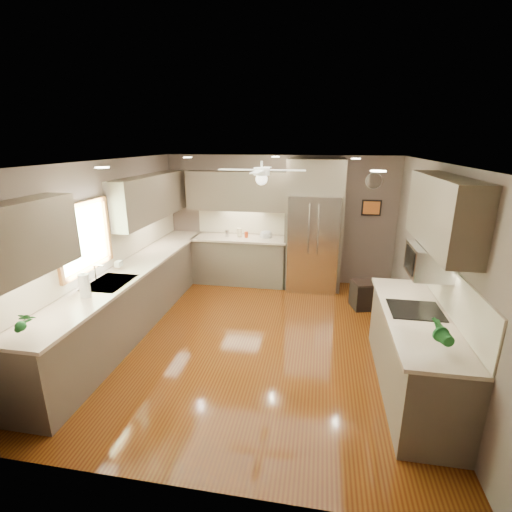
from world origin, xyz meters
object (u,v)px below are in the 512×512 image
(bowl, at_px, (266,237))
(refrigerator, at_px, (314,228))
(paper_towel, at_px, (85,286))
(canister_c, at_px, (239,232))
(canister_d, at_px, (246,235))
(stool, at_px, (364,295))
(soap_bottle, at_px, (119,263))
(potted_plant_right, at_px, (440,332))
(canister_b, at_px, (227,233))
(potted_plant_left, at_px, (22,322))
(microwave, at_px, (429,261))

(bowl, height_order, refrigerator, refrigerator)
(paper_towel, bearing_deg, canister_c, 69.60)
(canister_d, relative_size, paper_towel, 0.36)
(refrigerator, height_order, stool, refrigerator)
(soap_bottle, xyz_separation_m, paper_towel, (0.12, -1.02, 0.05))
(potted_plant_right, bearing_deg, stool, 96.04)
(canister_b, bearing_deg, stool, -17.59)
(potted_plant_right, xyz_separation_m, bowl, (-2.14, 3.72, -0.14))
(canister_b, height_order, stool, canister_b)
(canister_d, relative_size, potted_plant_right, 0.34)
(stool, bearing_deg, canister_c, 159.84)
(canister_d, height_order, refrigerator, refrigerator)
(canister_c, bearing_deg, potted_plant_left, -105.90)
(refrigerator, distance_m, stool, 1.54)
(soap_bottle, bearing_deg, canister_c, 59.03)
(refrigerator, distance_m, paper_towel, 4.12)
(potted_plant_left, relative_size, paper_towel, 0.99)
(potted_plant_right, xyz_separation_m, stool, (-0.30, 2.87, -0.87))
(canister_b, relative_size, paper_towel, 0.40)
(stool, bearing_deg, microwave, -78.00)
(canister_c, bearing_deg, soap_bottle, -120.97)
(canister_b, xyz_separation_m, soap_bottle, (-1.09, -2.16, 0.02))
(refrigerator, distance_m, microwave, 3.03)
(canister_b, relative_size, stool, 0.26)
(microwave, bearing_deg, canister_b, 137.73)
(microwave, height_order, stool, microwave)
(canister_c, relative_size, bowl, 0.67)
(potted_plant_left, bearing_deg, paper_towel, 90.05)
(bowl, xyz_separation_m, refrigerator, (0.92, -0.05, 0.22))
(canister_d, relative_size, soap_bottle, 0.64)
(stool, bearing_deg, soap_bottle, -160.11)
(canister_d, xyz_separation_m, bowl, (0.38, 0.02, -0.03))
(canister_c, relative_size, stool, 0.33)
(potted_plant_left, bearing_deg, soap_bottle, 93.58)
(potted_plant_right, bearing_deg, refrigerator, 108.44)
(canister_b, xyz_separation_m, refrigerator, (1.69, -0.03, 0.18))
(potted_plant_left, height_order, bowl, potted_plant_left)
(canister_c, height_order, refrigerator, refrigerator)
(soap_bottle, height_order, microwave, microwave)
(canister_d, bearing_deg, stool, -20.41)
(paper_towel, bearing_deg, stool, 33.42)
(microwave, relative_size, paper_towel, 1.71)
(canister_d, bearing_deg, canister_c, 163.67)
(canister_c, xyz_separation_m, bowl, (0.53, -0.02, -0.06))
(canister_b, distance_m, canister_c, 0.24)
(potted_plant_left, height_order, refrigerator, refrigerator)
(canister_b, height_order, paper_towel, paper_towel)
(canister_c, xyz_separation_m, refrigerator, (1.45, -0.08, 0.16))
(paper_towel, bearing_deg, bowl, 61.60)
(bowl, distance_m, paper_towel, 3.64)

